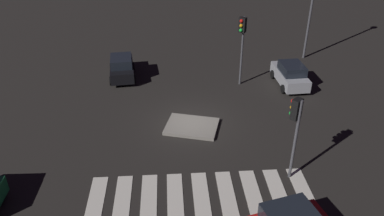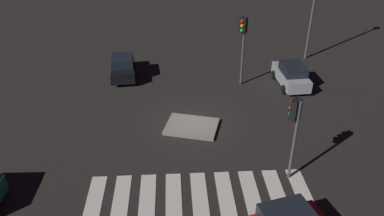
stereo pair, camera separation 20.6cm
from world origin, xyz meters
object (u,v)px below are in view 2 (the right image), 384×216
at_px(car_black, 123,67).
at_px(car_silver, 291,75).
at_px(traffic_light_east, 295,120).
at_px(traffic_light_north, 243,35).
at_px(traffic_island, 192,126).

xyz_separation_m(car_black, car_silver, (11.52, -2.00, -0.00)).
xyz_separation_m(traffic_light_east, traffic_light_north, (-0.62, 9.56, 0.46)).
bearing_deg(car_black, car_silver, -105.70).
relative_size(traffic_island, traffic_light_north, 0.71).
bearing_deg(car_silver, traffic_island, 121.82).
height_order(traffic_island, traffic_light_east, traffic_light_east).
distance_m(traffic_island, traffic_light_east, 6.79).
bearing_deg(traffic_island, traffic_light_east, -46.12).
xyz_separation_m(car_silver, traffic_light_east, (-2.81, -9.27, 2.33)).
bearing_deg(traffic_light_east, car_black, -2.73).
relative_size(traffic_island, car_black, 0.87).
xyz_separation_m(car_silver, traffic_light_north, (-3.43, 0.29, 2.78)).
bearing_deg(car_silver, car_black, 77.10).
distance_m(car_silver, traffic_light_north, 4.43).
relative_size(car_silver, traffic_light_east, 0.92).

